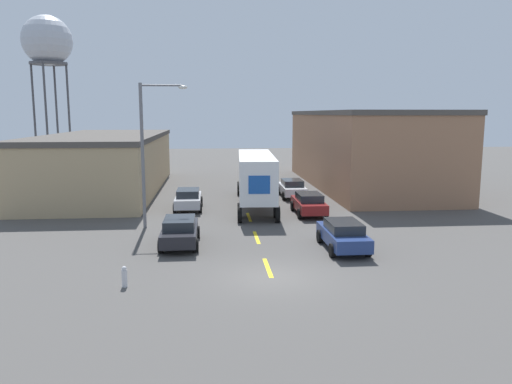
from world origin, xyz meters
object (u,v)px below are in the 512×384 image
at_px(parked_car_right_mid, 309,203).
at_px(parked_car_left_near, 180,231).
at_px(semi_truck, 255,174).
at_px(fire_hydrant, 124,277).
at_px(water_tower, 47,42).
at_px(parked_car_right_near, 343,234).
at_px(street_lamp, 148,145).
at_px(parked_car_left_far, 188,199).
at_px(parked_car_right_far, 292,188).

height_order(parked_car_right_mid, parked_car_left_near, same).
xyz_separation_m(semi_truck, fire_hydrant, (-6.83, -17.39, -1.97)).
height_order(parked_car_left_near, fire_hydrant, parked_car_left_near).
xyz_separation_m(parked_car_left_near, water_tower, (-19.36, 43.33, 15.29)).
relative_size(semi_truck, parked_car_left_near, 3.01).
xyz_separation_m(water_tower, fire_hydrant, (17.52, -49.57, -15.66)).
relative_size(parked_car_right_near, street_lamp, 0.53).
distance_m(parked_car_left_far, parked_car_right_near, 14.36).
bearing_deg(parked_car_left_near, parked_car_left_far, 90.00).
bearing_deg(semi_truck, water_tower, 130.09).
distance_m(parked_car_left_far, street_lamp, 7.43).
bearing_deg(water_tower, parked_car_left_far, -59.75).
xyz_separation_m(parked_car_left_far, parked_car_right_mid, (8.37, -2.66, 0.00)).
distance_m(parked_car_left_near, street_lamp, 6.44).
bearing_deg(parked_car_right_far, parked_car_right_mid, -90.00).
bearing_deg(fire_hydrant, parked_car_right_mid, 53.29).
bearing_deg(fire_hydrant, semi_truck, 68.56).
relative_size(street_lamp, fire_hydrant, 10.13).
bearing_deg(semi_truck, parked_car_left_near, -111.14).
xyz_separation_m(parked_car_right_near, street_lamp, (-10.44, 5.93, 4.24)).
bearing_deg(fire_hydrant, parked_car_right_near, 24.71).
height_order(water_tower, fire_hydrant, water_tower).
bearing_deg(parked_car_right_near, parked_car_right_mid, 90.00).
distance_m(parked_car_left_far, water_tower, 41.37).
height_order(semi_truck, parked_car_right_near, semi_truck).
bearing_deg(parked_car_left_far, semi_truck, 11.61).
bearing_deg(parked_car_right_near, water_tower, 121.72).
height_order(parked_car_left_far, parked_car_right_mid, same).
height_order(semi_truck, parked_car_left_near, semi_truck).
bearing_deg(fire_hydrant, parked_car_left_near, 73.59).
bearing_deg(parked_car_right_near, parked_car_left_far, 125.68).
xyz_separation_m(parked_car_left_far, parked_car_right_far, (8.37, 4.59, 0.00)).
height_order(semi_truck, fire_hydrant, semi_truck).
distance_m(semi_truck, fire_hydrant, 18.78).
xyz_separation_m(parked_car_left_near, parked_car_right_near, (8.37, -1.55, 0.00)).
bearing_deg(parked_car_left_near, street_lamp, 115.19).
xyz_separation_m(parked_car_right_mid, water_tower, (-27.74, 35.87, 15.29)).
relative_size(parked_car_right_mid, water_tower, 0.24).
xyz_separation_m(parked_car_right_mid, parked_car_right_near, (0.00, -9.00, 0.00)).
height_order(parked_car_right_near, street_lamp, street_lamp).
bearing_deg(parked_car_right_mid, street_lamp, -163.60).
distance_m(parked_car_left_far, parked_car_left_near, 10.12).
bearing_deg(street_lamp, parked_car_right_far, 44.69).
relative_size(parked_car_left_far, street_lamp, 0.53).
bearing_deg(parked_car_right_mid, fire_hydrant, -126.71).
relative_size(semi_truck, parked_car_left_far, 3.01).
bearing_deg(parked_car_right_far, fire_hydrant, -115.99).
distance_m(parked_car_right_mid, parked_car_right_near, 9.00).
relative_size(parked_car_left_far, parked_car_right_mid, 1.00).
xyz_separation_m(street_lamp, fire_hydrant, (0.22, -10.63, -4.61)).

